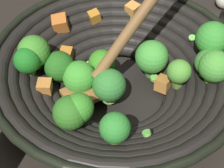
# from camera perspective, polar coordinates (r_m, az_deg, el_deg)

# --- Properties ---
(ground_plane) EXTENTS (4.00, 4.00, 0.00)m
(ground_plane) POSITION_cam_1_polar(r_m,az_deg,el_deg) (0.59, 0.93, -1.76)
(ground_plane) COLOR #28231E
(wok) EXTENTS (0.45, 0.43, 0.29)m
(wok) POSITION_cam_1_polar(r_m,az_deg,el_deg) (0.54, 0.99, 2.61)
(wok) COLOR black
(wok) RESTS_ON ground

